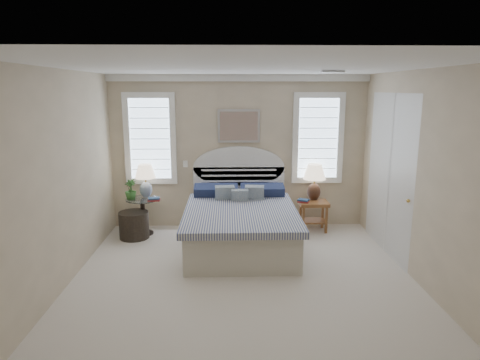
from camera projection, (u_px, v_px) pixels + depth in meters
name	position (u px, v px, depth m)	size (l,w,h in m)	color
floor	(244.00, 286.00, 5.43)	(4.50, 5.00, 0.01)	beige
ceiling	(244.00, 67.00, 4.86)	(4.50, 5.00, 0.01)	white
wall_back	(239.00, 152.00, 7.59)	(4.50, 0.02, 2.70)	tan
wall_left	(55.00, 184.00, 5.08)	(0.02, 5.00, 2.70)	tan
wall_right	(428.00, 181.00, 5.21)	(0.02, 5.00, 2.70)	tan
crown_molding	(239.00, 78.00, 7.28)	(4.50, 0.08, 0.12)	white
hvac_vent	(332.00, 72.00, 5.68)	(0.30, 0.20, 0.02)	#B2B2B2
switch_plate	(185.00, 164.00, 7.59)	(0.08, 0.01, 0.12)	white
window_left	(150.00, 139.00, 7.47)	(0.90, 0.06, 1.60)	#C9E4FF
window_right	(318.00, 138.00, 7.56)	(0.90, 0.06, 1.60)	#C9E4FF
painting	(239.00, 126.00, 7.45)	(0.74, 0.04, 0.58)	silver
closet_door	(389.00, 174.00, 6.41)	(0.02, 1.80, 2.40)	silver
bed	(240.00, 222.00, 6.77)	(1.72, 2.28, 1.47)	beige
side_table_left	(143.00, 212.00, 7.31)	(0.56, 0.56, 0.63)	black
nightstand_right	(313.00, 209.00, 7.48)	(0.50, 0.40, 0.53)	brown
floor_pot	(134.00, 225.00, 7.15)	(0.49, 0.49, 0.45)	black
lamp_left	(145.00, 177.00, 7.31)	(0.42, 0.42, 0.57)	silver
lamp_right	(314.00, 178.00, 7.52)	(0.42, 0.42, 0.64)	black
potted_plant	(131.00, 190.00, 7.16)	(0.19, 0.19, 0.34)	#327D38
books_left	(154.00, 199.00, 7.12)	(0.22, 0.17, 0.05)	maroon
books_right	(303.00, 201.00, 7.40)	(0.23, 0.20, 0.05)	maroon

